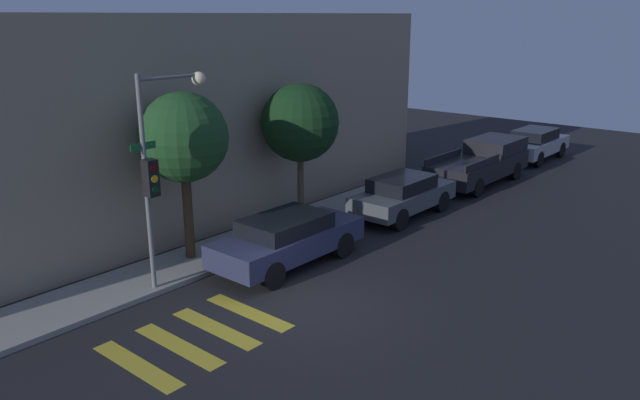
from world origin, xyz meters
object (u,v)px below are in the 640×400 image
object	(u,v)px
traffic_light_pole	(161,154)
sedan_far_end	(535,143)
pickup_truck	(482,162)
sedan_middle	(403,195)
tree_midblock	(300,123)
tree_near_corner	(183,138)
sedan_near_corner	(288,238)

from	to	relation	value
traffic_light_pole	sedan_far_end	world-z (taller)	traffic_light_pole
traffic_light_pole	pickup_truck	world-z (taller)	traffic_light_pole
sedan_middle	pickup_truck	distance (m)	6.00
tree_midblock	tree_near_corner	bearing A→B (deg)	180.00
sedan_far_end	tree_near_corner	xyz separation A→B (m)	(-19.10, 2.31, 2.77)
sedan_middle	pickup_truck	xyz separation A→B (m)	(6.00, -0.00, 0.11)
sedan_middle	sedan_far_end	bearing A→B (deg)	-0.00
sedan_middle	traffic_light_pole	bearing A→B (deg)	171.93
sedan_middle	tree_midblock	world-z (taller)	tree_midblock
sedan_near_corner	pickup_truck	xyz separation A→B (m)	(11.86, -0.00, 0.09)
tree_midblock	pickup_truck	bearing A→B (deg)	-14.76
sedan_far_end	tree_midblock	size ratio (longest dim) A/B	0.96
sedan_middle	tree_midblock	size ratio (longest dim) A/B	0.93
sedan_near_corner	tree_near_corner	distance (m)	3.95
traffic_light_pole	sedan_near_corner	distance (m)	4.32
traffic_light_pole	sedan_near_corner	size ratio (longest dim) A/B	1.17
pickup_truck	tree_midblock	bearing A→B (deg)	165.24
traffic_light_pole	sedan_far_end	bearing A→B (deg)	-3.53
sedan_near_corner	tree_midblock	size ratio (longest dim) A/B	1.00
sedan_near_corner	sedan_far_end	xyz separation A→B (m)	(17.50, -0.00, 0.01)
sedan_far_end	traffic_light_pole	bearing A→B (deg)	176.47
traffic_light_pole	sedan_middle	distance (m)	9.46
tree_near_corner	tree_midblock	size ratio (longest dim) A/B	1.03
sedan_middle	tree_midblock	xyz separation A→B (m)	(-2.76, 2.31, 2.61)
tree_near_corner	sedan_middle	bearing A→B (deg)	-17.17
pickup_truck	tree_midblock	xyz separation A→B (m)	(-8.76, 2.31, 2.50)
traffic_light_pole	tree_near_corner	world-z (taller)	traffic_light_pole
sedan_middle	pickup_truck	world-z (taller)	pickup_truck
traffic_light_pole	sedan_middle	world-z (taller)	traffic_light_pole
traffic_light_pole	tree_near_corner	distance (m)	1.82
sedan_middle	tree_near_corner	size ratio (longest dim) A/B	0.90
traffic_light_pole	sedan_near_corner	world-z (taller)	traffic_light_pole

